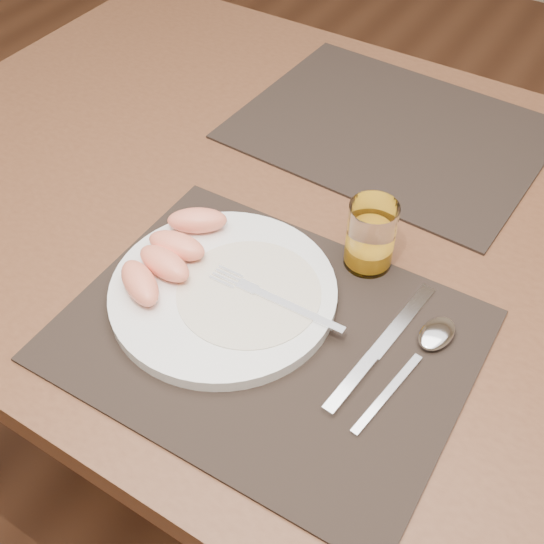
{
  "coord_description": "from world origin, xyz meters",
  "views": [
    {
      "loc": [
        0.29,
        -0.62,
        1.36
      ],
      "look_at": [
        -0.01,
        -0.15,
        0.77
      ],
      "focal_mm": 45.0,
      "sensor_mm": 36.0,
      "label": 1
    }
  ],
  "objects": [
    {
      "name": "spoon",
      "position": [
        0.19,
        -0.14,
        0.76
      ],
      "size": [
        0.05,
        0.19,
        0.01
      ],
      "color": "silver",
      "rests_on": "placemat_near"
    },
    {
      "name": "ground",
      "position": [
        0.0,
        0.0,
        0.0
      ],
      "size": [
        5.0,
        5.0,
        0.0
      ],
      "primitive_type": "plane",
      "color": "#54301D",
      "rests_on": "ground"
    },
    {
      "name": "grapefruit_wedges",
      "position": [
        -0.13,
        -0.2,
        0.79
      ],
      "size": [
        0.09,
        0.19,
        0.03
      ],
      "color": "#FF8B68",
      "rests_on": "plate"
    },
    {
      "name": "plate_dressing",
      "position": [
        -0.02,
        -0.19,
        0.77
      ],
      "size": [
        0.17,
        0.17,
        0.0
      ],
      "color": "white",
      "rests_on": "plate"
    },
    {
      "name": "knife",
      "position": [
        0.14,
        -0.19,
        0.76
      ],
      "size": [
        0.04,
        0.22,
        0.01
      ],
      "color": "silver",
      "rests_on": "placemat_near"
    },
    {
      "name": "juice_glass",
      "position": [
        0.07,
        -0.06,
        0.79
      ],
      "size": [
        0.06,
        0.06,
        0.09
      ],
      "color": "white",
      "rests_on": "placemat_near"
    },
    {
      "name": "table",
      "position": [
        0.0,
        0.0,
        0.67
      ],
      "size": [
        1.4,
        0.9,
        0.75
      ],
      "color": "brown",
      "rests_on": "ground"
    },
    {
      "name": "plate",
      "position": [
        -0.05,
        -0.2,
        0.76
      ],
      "size": [
        0.27,
        0.27,
        0.02
      ],
      "primitive_type": "cylinder",
      "color": "white",
      "rests_on": "placemat_near"
    },
    {
      "name": "fork",
      "position": [
        0.0,
        -0.18,
        0.77
      ],
      "size": [
        0.17,
        0.02,
        0.0
      ],
      "color": "silver",
      "rests_on": "plate"
    },
    {
      "name": "placemat_far",
      "position": [
        -0.03,
        0.22,
        0.75
      ],
      "size": [
        0.46,
        0.37,
        0.0
      ],
      "primitive_type": "cube",
      "rotation": [
        0.0,
        0.0,
        -0.04
      ],
      "color": "black",
      "rests_on": "table"
    },
    {
      "name": "placemat_near",
      "position": [
        0.03,
        -0.22,
        0.75
      ],
      "size": [
        0.46,
        0.36,
        0.0
      ],
      "primitive_type": "cube",
      "rotation": [
        0.0,
        0.0,
        0.02
      ],
      "color": "black",
      "rests_on": "table"
    }
  ]
}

